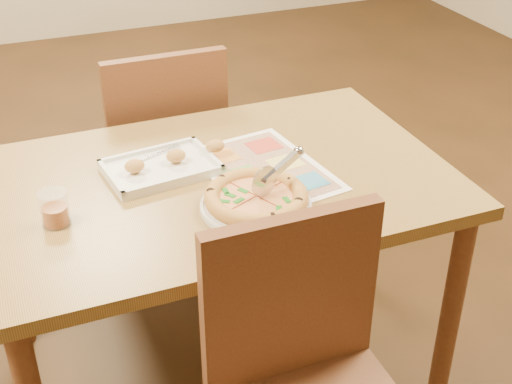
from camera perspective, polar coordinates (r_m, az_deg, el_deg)
name	(u,v)px	position (r m, az deg, el deg)	size (l,w,h in m)	color
dining_table	(217,203)	(2.04, -3.10, -0.87)	(1.30, 0.85, 0.72)	olive
chair_near	(306,362)	(1.64, 4.01, -13.40)	(0.42, 0.42, 0.47)	brown
chair_far	(163,136)	(2.58, -7.43, 4.49)	(0.42, 0.42, 0.47)	brown
plate	(256,206)	(1.85, 0.00, -1.12)	(0.29, 0.29, 0.02)	silver
pizza	(256,197)	(1.84, 0.02, -0.42)	(0.27, 0.27, 0.04)	gold
pizza_cutter	(276,172)	(1.84, 1.60, 1.64)	(0.16, 0.07, 0.10)	silver
appetizer_tray	(164,166)	(2.03, -7.37, 2.05)	(0.36, 0.25, 0.06)	silver
glass_tumbler	(55,210)	(1.84, -15.81, -1.42)	(0.07, 0.07, 0.09)	#7D3309
menu	(264,169)	(2.02, 0.63, 1.82)	(0.31, 0.43, 0.01)	white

